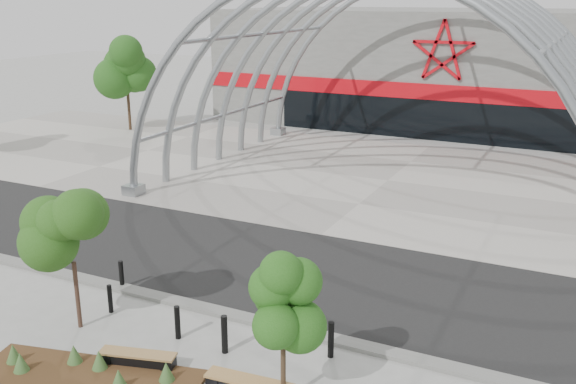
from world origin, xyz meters
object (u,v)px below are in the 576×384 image
at_px(street_tree_0, 71,235).
at_px(bench_0, 138,360).
at_px(street_tree_1, 283,301).
at_px(bollard_2, 177,322).

bearing_deg(street_tree_0, bench_0, -18.42).
xyz_separation_m(street_tree_1, bollard_2, (-3.84, 1.29, -2.07)).
distance_m(street_tree_1, bench_0, 4.58).
height_order(street_tree_0, bollard_2, street_tree_0).
relative_size(street_tree_0, bench_0, 1.92).
relative_size(street_tree_1, bollard_2, 3.71).
height_order(street_tree_0, street_tree_1, street_tree_0).
bearing_deg(street_tree_1, street_tree_0, 174.89).
bearing_deg(bollard_2, street_tree_1, -18.50).
xyz_separation_m(street_tree_0, bollard_2, (2.86, 0.69, -2.30)).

